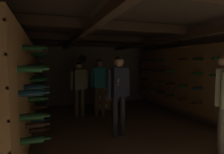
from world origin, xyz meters
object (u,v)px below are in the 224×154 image
at_px(person_guest_near_right, 223,94).
at_px(display_bottle, 102,79).
at_px(person_guest_rear_center, 100,81).
at_px(person_guest_far_left, 79,84).
at_px(person_host_center, 119,88).
at_px(wine_crate_stack, 102,97).

bearing_deg(person_guest_near_right, display_bottle, 105.47).
bearing_deg(person_guest_rear_center, person_guest_far_left, 169.02).
relative_size(display_bottle, person_guest_rear_center, 0.21).
xyz_separation_m(person_guest_near_right, person_guest_rear_center, (-1.32, 3.14, -0.03)).
distance_m(person_guest_near_right, person_guest_rear_center, 3.41).
distance_m(display_bottle, person_guest_far_left, 1.03).
height_order(person_host_center, person_guest_far_left, person_host_center).
bearing_deg(wine_crate_stack, person_guest_far_left, -147.48).
relative_size(display_bottle, person_guest_near_right, 0.20).
bearing_deg(person_host_center, display_bottle, 82.41).
xyz_separation_m(person_guest_far_left, person_guest_rear_center, (0.59, -0.12, 0.06)).
distance_m(wine_crate_stack, person_guest_far_left, 1.15).
bearing_deg(display_bottle, person_guest_rear_center, -111.68).
xyz_separation_m(display_bottle, person_host_center, (-0.33, -2.45, 0.03)).
distance_m(display_bottle, person_guest_rear_center, 0.72).
xyz_separation_m(display_bottle, person_guest_rear_center, (-0.27, -0.67, -0.00)).
height_order(person_host_center, person_guest_rear_center, person_host_center).
xyz_separation_m(wine_crate_stack, person_guest_rear_center, (-0.26, -0.66, 0.59)).
bearing_deg(person_guest_far_left, person_guest_rear_center, -10.98).
height_order(person_guest_far_left, person_guest_near_right, person_guest_near_right).
bearing_deg(wine_crate_stack, person_host_center, -97.55).
distance_m(display_bottle, person_host_center, 2.47).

